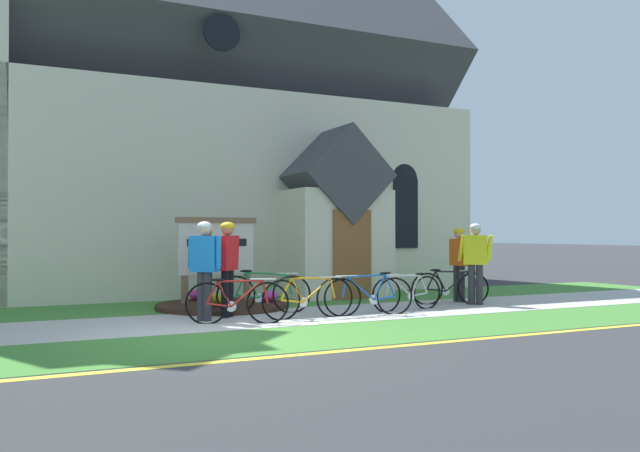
{
  "coord_description": "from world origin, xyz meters",
  "views": [
    {
      "loc": [
        -2.85,
        -9.46,
        1.54
      ],
      "look_at": [
        3.31,
        3.35,
        1.71
      ],
      "focal_mm": 36.69,
      "sensor_mm": 36.0,
      "label": 1
    }
  ],
  "objects_px": {
    "bicycle_white": "(308,298)",
    "cyclist_in_green_jersey": "(475,257)",
    "bicycle_red": "(369,295)",
    "cyclist_in_blue_jersey": "(206,262)",
    "cyclist_in_red_jersey": "(459,259)",
    "cyclist_in_orange_jersey": "(228,261)",
    "bicycle_silver": "(407,292)",
    "bicycle_blue": "(237,302)",
    "bicycle_green": "(264,293)",
    "bicycle_black": "(450,287)",
    "roadside_conifer": "(391,154)",
    "cyclist_in_yellow_jersey": "(204,262)",
    "church_sign": "(217,249)"
  },
  "relations": [
    {
      "from": "bicycle_white",
      "to": "cyclist_in_orange_jersey",
      "type": "relative_size",
      "value": 1.02
    },
    {
      "from": "cyclist_in_red_jersey",
      "to": "roadside_conifer",
      "type": "distance_m",
      "value": 8.3
    },
    {
      "from": "bicycle_blue",
      "to": "cyclist_in_green_jersey",
      "type": "distance_m",
      "value": 5.65
    },
    {
      "from": "bicycle_silver",
      "to": "roadside_conifer",
      "type": "height_order",
      "value": "roadside_conifer"
    },
    {
      "from": "cyclist_in_orange_jersey",
      "to": "bicycle_silver",
      "type": "bearing_deg",
      "value": -7.38
    },
    {
      "from": "cyclist_in_orange_jersey",
      "to": "cyclist_in_red_jersey",
      "type": "bearing_deg",
      "value": 3.54
    },
    {
      "from": "cyclist_in_blue_jersey",
      "to": "cyclist_in_red_jersey",
      "type": "distance_m",
      "value": 5.73
    },
    {
      "from": "bicycle_blue",
      "to": "cyclist_in_yellow_jersey",
      "type": "relative_size",
      "value": 0.94
    },
    {
      "from": "cyclist_in_yellow_jersey",
      "to": "cyclist_in_blue_jersey",
      "type": "xyz_separation_m",
      "value": [
        0.33,
        1.04,
        -0.04
      ]
    },
    {
      "from": "bicycle_blue",
      "to": "bicycle_green",
      "type": "height_order",
      "value": "bicycle_green"
    },
    {
      "from": "bicycle_blue",
      "to": "bicycle_green",
      "type": "distance_m",
      "value": 1.49
    },
    {
      "from": "bicycle_red",
      "to": "cyclist_in_blue_jersey",
      "type": "height_order",
      "value": "cyclist_in_blue_jersey"
    },
    {
      "from": "bicycle_green",
      "to": "cyclist_in_red_jersey",
      "type": "distance_m",
      "value": 4.74
    },
    {
      "from": "bicycle_white",
      "to": "church_sign",
      "type": "bearing_deg",
      "value": 109.27
    },
    {
      "from": "cyclist_in_blue_jersey",
      "to": "bicycle_white",
      "type": "bearing_deg",
      "value": -45.4
    },
    {
      "from": "bicycle_silver",
      "to": "cyclist_in_green_jersey",
      "type": "xyz_separation_m",
      "value": [
        1.86,
        0.18,
        0.69
      ]
    },
    {
      "from": "cyclist_in_green_jersey",
      "to": "cyclist_in_blue_jersey",
      "type": "distance_m",
      "value": 5.75
    },
    {
      "from": "bicycle_silver",
      "to": "cyclist_in_green_jersey",
      "type": "bearing_deg",
      "value": 5.51
    },
    {
      "from": "church_sign",
      "to": "bicycle_red",
      "type": "bearing_deg",
      "value": -51.73
    },
    {
      "from": "cyclist_in_blue_jersey",
      "to": "cyclist_in_red_jersey",
      "type": "relative_size",
      "value": 1.02
    },
    {
      "from": "cyclist_in_yellow_jersey",
      "to": "cyclist_in_green_jersey",
      "type": "relative_size",
      "value": 1.0
    },
    {
      "from": "bicycle_black",
      "to": "cyclist_in_red_jersey",
      "type": "distance_m",
      "value": 0.81
    },
    {
      "from": "cyclist_in_yellow_jersey",
      "to": "cyclist_in_orange_jersey",
      "type": "height_order",
      "value": "same"
    },
    {
      "from": "cyclist_in_red_jersey",
      "to": "roadside_conifer",
      "type": "xyz_separation_m",
      "value": [
        2.67,
        7.13,
        3.29
      ]
    },
    {
      "from": "bicycle_white",
      "to": "cyclist_in_green_jersey",
      "type": "bearing_deg",
      "value": 6.47
    },
    {
      "from": "bicycle_black",
      "to": "cyclist_in_blue_jersey",
      "type": "relative_size",
      "value": 0.97
    },
    {
      "from": "bicycle_white",
      "to": "cyclist_in_yellow_jersey",
      "type": "xyz_separation_m",
      "value": [
        -1.8,
        0.45,
        0.66
      ]
    },
    {
      "from": "bicycle_black",
      "to": "cyclist_in_red_jersey",
      "type": "bearing_deg",
      "value": 30.67
    },
    {
      "from": "bicycle_blue",
      "to": "cyclist_in_yellow_jersey",
      "type": "xyz_separation_m",
      "value": [
        -0.41,
        0.55,
        0.66
      ]
    },
    {
      "from": "cyclist_in_blue_jersey",
      "to": "bicycle_black",
      "type": "bearing_deg",
      "value": -7.12
    },
    {
      "from": "bicycle_silver",
      "to": "bicycle_red",
      "type": "bearing_deg",
      "value": -160.84
    },
    {
      "from": "bicycle_blue",
      "to": "cyclist_in_blue_jersey",
      "type": "relative_size",
      "value": 0.97
    },
    {
      "from": "bicycle_red",
      "to": "bicycle_blue",
      "type": "height_order",
      "value": "bicycle_red"
    },
    {
      "from": "church_sign",
      "to": "cyclist_in_orange_jersey",
      "type": "bearing_deg",
      "value": -100.79
    },
    {
      "from": "cyclist_in_green_jersey",
      "to": "cyclist_in_orange_jersey",
      "type": "bearing_deg",
      "value": 176.99
    },
    {
      "from": "bicycle_black",
      "to": "cyclist_in_green_jersey",
      "type": "height_order",
      "value": "cyclist_in_green_jersey"
    },
    {
      "from": "bicycle_white",
      "to": "cyclist_in_orange_jersey",
      "type": "height_order",
      "value": "cyclist_in_orange_jersey"
    },
    {
      "from": "bicycle_green",
      "to": "cyclist_in_yellow_jersey",
      "type": "relative_size",
      "value": 1.01
    },
    {
      "from": "bicycle_white",
      "to": "bicycle_green",
      "type": "height_order",
      "value": "bicycle_green"
    },
    {
      "from": "roadside_conifer",
      "to": "bicycle_green",
      "type": "bearing_deg",
      "value": -135.81
    },
    {
      "from": "bicycle_red",
      "to": "bicycle_green",
      "type": "distance_m",
      "value": 2.04
    },
    {
      "from": "bicycle_blue",
      "to": "church_sign",
      "type": "bearing_deg",
      "value": 80.37
    },
    {
      "from": "bicycle_black",
      "to": "bicycle_white",
      "type": "distance_m",
      "value": 3.88
    },
    {
      "from": "bicycle_green",
      "to": "bicycle_white",
      "type": "bearing_deg",
      "value": -66.88
    },
    {
      "from": "bicycle_red",
      "to": "bicycle_green",
      "type": "xyz_separation_m",
      "value": [
        -1.68,
        1.16,
        0.01
      ]
    },
    {
      "from": "bicycle_blue",
      "to": "bicycle_green",
      "type": "xyz_separation_m",
      "value": [
        0.93,
        1.16,
        0.01
      ]
    },
    {
      "from": "bicycle_green",
      "to": "cyclist_in_orange_jersey",
      "type": "relative_size",
      "value": 1.01
    },
    {
      "from": "bicycle_green",
      "to": "cyclist_in_red_jersey",
      "type": "height_order",
      "value": "cyclist_in_red_jersey"
    },
    {
      "from": "bicycle_red",
      "to": "bicycle_green",
      "type": "bearing_deg",
      "value": 145.48
    },
    {
      "from": "church_sign",
      "to": "bicycle_white",
      "type": "relative_size",
      "value": 1.05
    }
  ]
}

